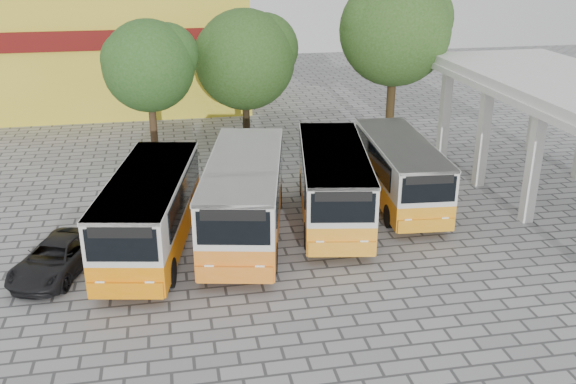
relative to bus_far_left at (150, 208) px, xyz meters
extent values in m
plane|color=gray|center=(7.38, -1.95, -1.74)|extent=(90.00, 90.00, 0.00)
cube|color=silver|center=(15.23, 8.55, 0.76)|extent=(0.45, 0.45, 5.00)
cube|color=silver|center=(20.53, 8.55, 0.76)|extent=(0.45, 0.45, 5.00)
cube|color=silver|center=(17.88, 2.05, 3.46)|extent=(6.60, 15.60, 0.40)
cube|color=silver|center=(17.88, 2.05, 3.11)|extent=(6.80, 15.80, 0.30)
cube|color=gold|center=(-3.62, 24.05, 2.26)|extent=(20.00, 10.00, 8.00)
cube|color=#590C0A|center=(-3.62, 18.95, 3.46)|extent=(20.00, 0.20, 1.20)
cube|color=orange|center=(0.00, 0.01, -0.80)|extent=(4.01, 8.60, 1.09)
cube|color=silver|center=(0.00, 0.01, 0.50)|extent=(4.01, 8.60, 1.52)
cube|color=silver|center=(0.00, 0.01, 1.20)|extent=(4.06, 8.61, 0.12)
cube|color=black|center=(-1.26, 0.01, 0.52)|extent=(1.35, 6.72, 1.09)
cube|color=black|center=(1.26, 0.01, 0.52)|extent=(1.35, 6.72, 1.09)
cube|color=black|center=(0.00, -4.15, 0.52)|extent=(2.19, 0.47, 1.09)
cube|color=black|center=(0.00, -4.15, 0.95)|extent=(1.94, 0.43, 0.35)
cylinder|color=black|center=(-1.12, -2.68, -1.22)|extent=(0.29, 1.04, 1.04)
cylinder|color=black|center=(1.12, -2.68, -1.22)|extent=(0.29, 1.04, 1.04)
cylinder|color=black|center=(-1.12, 2.70, -1.22)|extent=(0.29, 1.04, 1.04)
cylinder|color=black|center=(1.12, 2.70, -1.22)|extent=(0.29, 1.04, 1.04)
cube|color=orange|center=(3.57, 0.55, -0.74)|extent=(4.37, 9.14, 1.15)
cube|color=silver|center=(3.57, 0.55, 0.64)|extent=(4.37, 9.14, 1.62)
cube|color=silver|center=(3.57, 0.55, 1.38)|extent=(4.42, 9.16, 0.13)
cube|color=black|center=(2.23, 0.55, 0.66)|extent=(1.52, 7.11, 1.15)
cube|color=black|center=(4.91, 0.55, 0.66)|extent=(1.52, 7.11, 1.15)
cube|color=black|center=(3.57, -3.87, 0.66)|extent=(2.32, 0.53, 1.15)
cube|color=black|center=(3.57, -3.87, 1.12)|extent=(2.06, 0.48, 0.37)
cylinder|color=black|center=(2.39, -2.31, -1.19)|extent=(0.31, 1.10, 1.10)
cylinder|color=black|center=(4.76, -2.31, -1.19)|extent=(0.31, 1.10, 1.10)
cylinder|color=black|center=(2.39, 3.40, -1.19)|extent=(0.31, 1.10, 1.10)
cylinder|color=black|center=(4.76, 3.40, -1.19)|extent=(0.31, 1.10, 1.10)
cube|color=orange|center=(7.36, 1.57, -0.79)|extent=(3.92, 8.65, 1.10)
cube|color=silver|center=(7.36, 1.57, 0.52)|extent=(3.92, 8.65, 1.53)
cube|color=silver|center=(7.36, 1.57, 1.23)|extent=(3.97, 8.66, 0.13)
cube|color=black|center=(6.08, 1.57, 0.54)|extent=(1.25, 6.79, 1.10)
cube|color=black|center=(8.63, 1.57, 0.54)|extent=(1.25, 6.79, 1.10)
cube|color=black|center=(7.36, -2.62, 0.54)|extent=(2.22, 0.44, 1.10)
cube|color=black|center=(7.36, -2.62, 0.97)|extent=(1.96, 0.41, 0.35)
cylinder|color=black|center=(6.23, -1.14, -1.22)|extent=(0.29, 1.04, 1.04)
cylinder|color=black|center=(8.48, -1.14, -1.22)|extent=(0.29, 1.04, 1.04)
cylinder|color=black|center=(6.23, 4.28, -1.22)|extent=(0.29, 1.04, 1.04)
cylinder|color=black|center=(8.48, 4.28, -1.22)|extent=(0.29, 1.04, 1.04)
cube|color=orange|center=(10.68, 2.79, -0.85)|extent=(2.95, 7.98, 1.03)
cube|color=silver|center=(10.68, 2.79, 0.38)|extent=(2.95, 7.98, 1.44)
cube|color=silver|center=(10.68, 2.79, 1.04)|extent=(2.99, 7.99, 0.12)
cube|color=black|center=(9.49, 2.79, 0.40)|extent=(0.55, 6.44, 1.03)
cube|color=black|center=(11.87, 2.79, 0.40)|extent=(0.55, 6.44, 1.03)
cube|color=black|center=(10.68, -1.15, 0.40)|extent=(2.10, 0.21, 1.03)
cube|color=black|center=(10.68, -1.15, 0.81)|extent=(1.86, 0.20, 0.33)
cylinder|color=black|center=(9.62, 0.24, -1.25)|extent=(0.27, 0.98, 0.98)
cylinder|color=black|center=(11.74, 0.24, -1.25)|extent=(0.27, 0.98, 0.98)
cylinder|color=black|center=(9.62, 5.33, -1.25)|extent=(0.27, 0.98, 0.98)
cylinder|color=black|center=(11.74, 5.33, -1.25)|extent=(0.27, 0.98, 0.98)
cylinder|color=#47321F|center=(0.08, 10.97, 0.02)|extent=(0.38, 0.38, 3.51)
sphere|color=#214A15|center=(0.08, 10.97, 3.25)|extent=(4.68, 4.68, 4.68)
sphere|color=#214A15|center=(1.01, 11.27, 3.71)|extent=(3.28, 3.28, 3.28)
sphere|color=#214A15|center=(-0.74, 10.77, 3.60)|extent=(3.04, 3.04, 3.04)
cylinder|color=black|center=(5.30, 13.60, 0.01)|extent=(0.42, 0.42, 3.49)
sphere|color=#224512|center=(5.30, 13.60, 2.94)|extent=(5.62, 5.62, 5.62)
sphere|color=#224512|center=(6.43, 13.90, 3.51)|extent=(3.93, 3.93, 3.93)
sphere|color=#224512|center=(4.32, 13.40, 3.37)|extent=(3.65, 3.65, 3.65)
cylinder|color=#3A2B15|center=(13.13, 11.14, 0.52)|extent=(0.47, 0.47, 4.51)
sphere|color=#244713|center=(13.13, 11.14, 4.67)|extent=(5.97, 5.97, 5.97)
sphere|color=#244713|center=(14.32, 11.44, 5.27)|extent=(4.18, 4.18, 4.18)
sphere|color=#244713|center=(12.09, 10.94, 5.12)|extent=(3.88, 3.88, 3.88)
imported|color=black|center=(-3.30, -1.17, -1.14)|extent=(3.31, 4.70, 1.19)
camera|label=1|loc=(0.92, -22.27, 9.21)|focal=40.00mm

